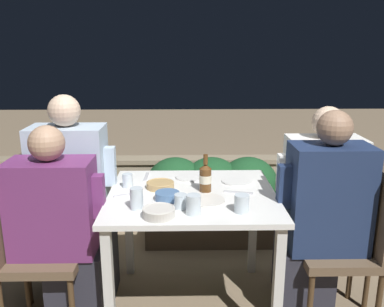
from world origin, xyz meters
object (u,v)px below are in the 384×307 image
(person_purple_stripe, at_px, (61,231))
(chair_right_near, at_px, (355,231))
(person_navy_jumper, at_px, (320,221))
(person_white_polo, at_px, (316,205))
(person_blue_shirt, at_px, (76,199))
(chair_left_near, at_px, (24,235))
(chair_left_far, at_px, (45,213))
(chair_right_far, at_px, (347,213))
(beer_bottle, at_px, (205,177))
(potted_plant, at_px, (54,191))

(person_purple_stripe, height_order, chair_right_near, person_purple_stripe)
(person_navy_jumper, height_order, person_white_polo, person_navy_jumper)
(person_blue_shirt, bearing_deg, chair_left_near, -124.44)
(chair_left_near, distance_m, person_purple_stripe, 0.21)
(chair_left_near, relative_size, chair_left_far, 1.00)
(chair_left_near, distance_m, chair_right_far, 1.94)
(person_purple_stripe, bearing_deg, chair_left_far, 121.87)
(chair_right_near, xyz_separation_m, person_white_polo, (-0.15, 0.27, 0.05))
(person_purple_stripe, relative_size, person_white_polo, 0.96)
(beer_bottle, xyz_separation_m, potted_plant, (-1.18, 0.86, -0.39))
(chair_left_near, xyz_separation_m, potted_plant, (-0.16, 1.03, -0.12))
(chair_right_near, distance_m, beer_bottle, 0.90)
(chair_left_near, relative_size, potted_plant, 1.32)
(chair_left_far, xyz_separation_m, chair_right_near, (1.85, -0.30, 0.00))
(chair_right_near, height_order, chair_right_far, same)
(chair_left_near, xyz_separation_m, person_white_polo, (1.71, 0.28, 0.05))
(chair_left_far, bearing_deg, beer_bottle, -7.83)
(chair_left_far, relative_size, chair_right_near, 1.00)
(chair_left_far, xyz_separation_m, person_white_polo, (1.70, -0.04, 0.05))
(person_purple_stripe, xyz_separation_m, chair_right_near, (1.65, 0.01, -0.03))
(chair_left_far, bearing_deg, chair_right_far, -1.10)
(chair_left_far, bearing_deg, person_blue_shirt, -0.00)
(chair_left_far, xyz_separation_m, person_blue_shirt, (0.20, -0.00, 0.09))
(chair_left_far, xyz_separation_m, chair_right_far, (1.90, -0.04, 0.00))
(chair_left_near, xyz_separation_m, person_navy_jumper, (1.65, 0.01, 0.07))
(person_navy_jumper, distance_m, potted_plant, 2.09)
(person_blue_shirt, height_order, person_navy_jumper, person_blue_shirt)
(chair_left_far, height_order, person_blue_shirt, person_blue_shirt)
(person_purple_stripe, xyz_separation_m, beer_bottle, (0.81, 0.18, 0.25))
(person_white_polo, bearing_deg, person_navy_jumper, -102.28)
(person_white_polo, bearing_deg, beer_bottle, -171.73)
(chair_left_far, relative_size, person_navy_jumper, 0.75)
(beer_bottle, bearing_deg, chair_right_near, -10.98)
(person_purple_stripe, xyz_separation_m, person_blue_shirt, (0.01, 0.31, 0.06))
(person_purple_stripe, bearing_deg, potted_plant, 109.76)
(person_blue_shirt, bearing_deg, chair_left_far, 180.00)
(beer_bottle, bearing_deg, chair_left_near, -170.10)
(chair_right_far, xyz_separation_m, potted_plant, (-2.08, 0.76, -0.12))
(person_navy_jumper, bearing_deg, person_white_polo, 77.72)
(person_blue_shirt, distance_m, person_white_polo, 1.50)
(beer_bottle, bearing_deg, potted_plant, 143.94)
(person_white_polo, bearing_deg, chair_left_far, 178.77)
(beer_bottle, distance_m, potted_plant, 1.51)
(chair_right_near, xyz_separation_m, potted_plant, (-2.02, 1.02, -0.12))
(person_navy_jumper, relative_size, chair_right_far, 1.33)
(chair_right_far, bearing_deg, person_white_polo, -180.00)
(chair_left_far, bearing_deg, chair_left_near, -92.22)
(chair_right_far, relative_size, potted_plant, 1.32)
(chair_right_near, bearing_deg, beer_bottle, 169.02)
(chair_right_near, height_order, person_navy_jumper, person_navy_jumper)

